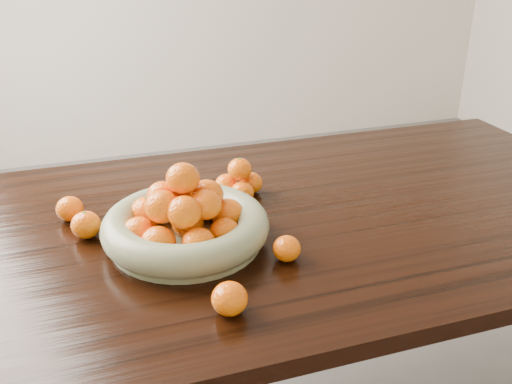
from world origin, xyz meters
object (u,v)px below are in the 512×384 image
object	(u,v)px
dining_table	(270,247)
loose_orange_0	(86,225)
orange_pyramid	(240,182)
fruit_bowl	(185,222)

from	to	relation	value
dining_table	loose_orange_0	bearing A→B (deg)	175.79
dining_table	orange_pyramid	bearing A→B (deg)	107.09
fruit_bowl	loose_orange_0	xyz separation A→B (m)	(-0.21, 0.10, -0.02)
fruit_bowl	orange_pyramid	size ratio (longest dim) A/B	2.95
fruit_bowl	orange_pyramid	xyz separation A→B (m)	(0.19, 0.19, -0.01)
dining_table	orange_pyramid	xyz separation A→B (m)	(-0.04, 0.13, 0.13)
dining_table	fruit_bowl	bearing A→B (deg)	-163.99
orange_pyramid	loose_orange_0	distance (m)	0.41
dining_table	fruit_bowl	size ratio (longest dim) A/B	5.34
fruit_bowl	orange_pyramid	world-z (taller)	fruit_bowl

